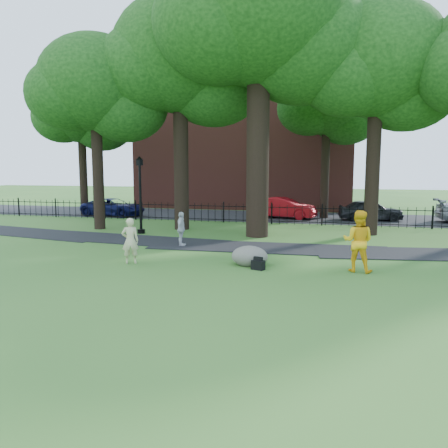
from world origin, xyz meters
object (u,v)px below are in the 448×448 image
(big_tree, at_px, (262,23))
(red_sedan, at_px, (284,208))
(woman, at_px, (130,241))
(boulder, at_px, (250,255))
(lamppost, at_px, (140,196))
(man, at_px, (358,241))

(big_tree, bearing_deg, red_sedan, 88.24)
(woman, height_order, boulder, woman)
(big_tree, relative_size, boulder, 11.25)
(big_tree, xyz_separation_m, red_sedan, (0.25, 8.06, -9.43))
(boulder, xyz_separation_m, lamppost, (-6.90, 5.98, 1.58))
(boulder, bearing_deg, big_tree, 96.56)
(man, distance_m, lamppost, 12.14)
(big_tree, xyz_separation_m, man, (4.36, -6.65, -9.13))
(big_tree, relative_size, lamppost, 3.61)
(woman, xyz_separation_m, man, (7.77, 0.71, 0.19))
(man, height_order, red_sedan, man)
(man, bearing_deg, lamppost, -17.92)
(lamppost, distance_m, red_sedan, 10.86)
(man, bearing_deg, boulder, 11.18)
(woman, bearing_deg, man, 160.73)
(big_tree, distance_m, boulder, 11.81)
(boulder, bearing_deg, man, -0.72)
(big_tree, bearing_deg, man, -56.75)
(big_tree, bearing_deg, lamppost, -174.20)
(woman, xyz_separation_m, red_sedan, (3.65, 15.42, -0.11))
(big_tree, height_order, boulder, big_tree)
(big_tree, relative_size, man, 7.10)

